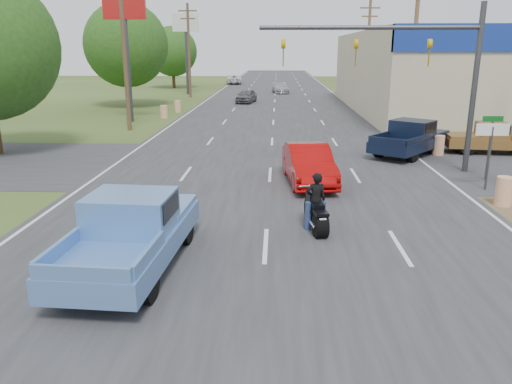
{
  "coord_description": "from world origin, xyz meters",
  "views": [
    {
      "loc": [
        0.27,
        -4.59,
        5.11
      ],
      "look_at": [
        -0.29,
        8.77,
        1.3
      ],
      "focal_mm": 35.0,
      "sensor_mm": 36.0,
      "label": 1
    }
  ],
  "objects_px": {
    "motorcycle": "(316,214)",
    "blue_pickup": "(133,230)",
    "brown_pickup": "(492,138)",
    "red_convertible": "(309,165)",
    "distant_car_silver": "(281,88)",
    "rider": "(316,203)",
    "navy_pickup": "(412,137)",
    "distant_car_grey": "(246,96)",
    "distant_car_white": "(234,80)"
  },
  "relations": [
    {
      "from": "motorcycle",
      "to": "blue_pickup",
      "type": "distance_m",
      "value": 5.36
    },
    {
      "from": "blue_pickup",
      "to": "brown_pickup",
      "type": "distance_m",
      "value": 20.52
    },
    {
      "from": "red_convertible",
      "to": "blue_pickup",
      "type": "xyz_separation_m",
      "value": [
        -4.74,
        -8.06,
        0.17
      ]
    },
    {
      "from": "red_convertible",
      "to": "motorcycle",
      "type": "height_order",
      "value": "red_convertible"
    },
    {
      "from": "distant_car_silver",
      "to": "rider",
      "type": "bearing_deg",
      "value": -95.41
    },
    {
      "from": "motorcycle",
      "to": "rider",
      "type": "distance_m",
      "value": 0.31
    },
    {
      "from": "blue_pickup",
      "to": "brown_pickup",
      "type": "relative_size",
      "value": 1.16
    },
    {
      "from": "blue_pickup",
      "to": "navy_pickup",
      "type": "relative_size",
      "value": 1.05
    },
    {
      "from": "blue_pickup",
      "to": "distant_car_grey",
      "type": "height_order",
      "value": "blue_pickup"
    },
    {
      "from": "red_convertible",
      "to": "blue_pickup",
      "type": "relative_size",
      "value": 0.82
    },
    {
      "from": "red_convertible",
      "to": "distant_car_white",
      "type": "xyz_separation_m",
      "value": [
        -8.04,
        60.23,
        -0.06
      ]
    },
    {
      "from": "motorcycle",
      "to": "distant_car_white",
      "type": "xyz_separation_m",
      "value": [
        -7.94,
        65.63,
        0.19
      ]
    },
    {
      "from": "navy_pickup",
      "to": "distant_car_white",
      "type": "bearing_deg",
      "value": 142.96
    },
    {
      "from": "brown_pickup",
      "to": "distant_car_grey",
      "type": "relative_size",
      "value": 1.22
    },
    {
      "from": "navy_pickup",
      "to": "distant_car_grey",
      "type": "distance_m",
      "value": 27.29
    },
    {
      "from": "blue_pickup",
      "to": "navy_pickup",
      "type": "xyz_separation_m",
      "value": [
        10.27,
        14.01,
        -0.04
      ]
    },
    {
      "from": "brown_pickup",
      "to": "distant_car_white",
      "type": "relative_size",
      "value": 0.96
    },
    {
      "from": "rider",
      "to": "distant_car_grey",
      "type": "height_order",
      "value": "rider"
    },
    {
      "from": "navy_pickup",
      "to": "distant_car_silver",
      "type": "relative_size",
      "value": 1.22
    },
    {
      "from": "rider",
      "to": "distant_car_silver",
      "type": "xyz_separation_m",
      "value": [
        -0.77,
        48.82,
        -0.17
      ]
    },
    {
      "from": "red_convertible",
      "to": "distant_car_silver",
      "type": "xyz_separation_m",
      "value": [
        -0.89,
        43.48,
        -0.12
      ]
    },
    {
      "from": "navy_pickup",
      "to": "distant_car_grey",
      "type": "xyz_separation_m",
      "value": [
        -9.92,
        25.43,
        -0.21
      ]
    },
    {
      "from": "blue_pickup",
      "to": "distant_car_grey",
      "type": "xyz_separation_m",
      "value": [
        0.36,
        39.44,
        -0.25
      ]
    },
    {
      "from": "distant_car_silver",
      "to": "red_convertible",
      "type": "bearing_deg",
      "value": -95.15
    },
    {
      "from": "blue_pickup",
      "to": "brown_pickup",
      "type": "bearing_deg",
      "value": 48.66
    },
    {
      "from": "distant_car_silver",
      "to": "motorcycle",
      "type": "bearing_deg",
      "value": -95.4
    },
    {
      "from": "motorcycle",
      "to": "navy_pickup",
      "type": "xyz_separation_m",
      "value": [
        5.64,
        11.35,
        0.37
      ]
    },
    {
      "from": "rider",
      "to": "navy_pickup",
      "type": "height_order",
      "value": "navy_pickup"
    },
    {
      "from": "distant_car_grey",
      "to": "distant_car_white",
      "type": "distance_m",
      "value": 29.09
    },
    {
      "from": "red_convertible",
      "to": "distant_car_white",
      "type": "height_order",
      "value": "red_convertible"
    },
    {
      "from": "rider",
      "to": "distant_car_grey",
      "type": "distance_m",
      "value": 36.97
    },
    {
      "from": "red_convertible",
      "to": "navy_pickup",
      "type": "distance_m",
      "value": 8.13
    },
    {
      "from": "red_convertible",
      "to": "motorcycle",
      "type": "bearing_deg",
      "value": -97.32
    },
    {
      "from": "brown_pickup",
      "to": "motorcycle",
      "type": "bearing_deg",
      "value": 146.24
    },
    {
      "from": "red_convertible",
      "to": "distant_car_grey",
      "type": "height_order",
      "value": "red_convertible"
    },
    {
      "from": "blue_pickup",
      "to": "distant_car_white",
      "type": "relative_size",
      "value": 1.12
    },
    {
      "from": "rider",
      "to": "distant_car_silver",
      "type": "height_order",
      "value": "rider"
    },
    {
      "from": "distant_car_silver",
      "to": "blue_pickup",
      "type": "bearing_deg",
      "value": -100.59
    },
    {
      "from": "rider",
      "to": "distant_car_silver",
      "type": "bearing_deg",
      "value": -98.3
    },
    {
      "from": "rider",
      "to": "brown_pickup",
      "type": "xyz_separation_m",
      "value": [
        9.84,
        11.84,
        -0.03
      ]
    },
    {
      "from": "motorcycle",
      "to": "distant_car_grey",
      "type": "relative_size",
      "value": 0.57
    },
    {
      "from": "rider",
      "to": "red_convertible",
      "type": "bearing_deg",
      "value": -100.45
    },
    {
      "from": "red_convertible",
      "to": "blue_pickup",
      "type": "distance_m",
      "value": 9.35
    },
    {
      "from": "rider",
      "to": "distant_car_white",
      "type": "bearing_deg",
      "value": -92.31
    },
    {
      "from": "rider",
      "to": "brown_pickup",
      "type": "height_order",
      "value": "rider"
    },
    {
      "from": "distant_car_white",
      "to": "distant_car_grey",
      "type": "bearing_deg",
      "value": 93.26
    },
    {
      "from": "red_convertible",
      "to": "distant_car_silver",
      "type": "relative_size",
      "value": 1.04
    },
    {
      "from": "motorcycle",
      "to": "brown_pickup",
      "type": "relative_size",
      "value": 0.47
    },
    {
      "from": "rider",
      "to": "brown_pickup",
      "type": "relative_size",
      "value": 0.34
    },
    {
      "from": "motorcycle",
      "to": "distant_car_grey",
      "type": "height_order",
      "value": "distant_car_grey"
    }
  ]
}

